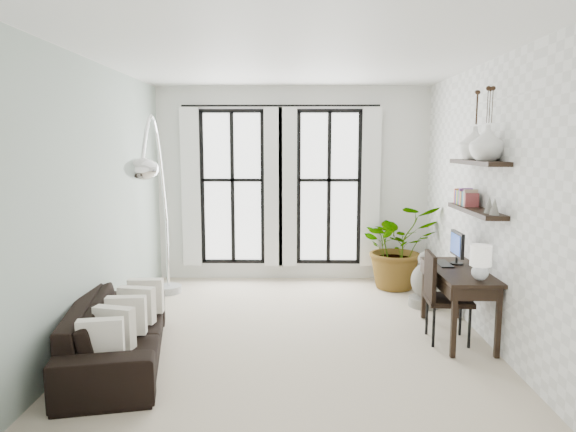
{
  "coord_description": "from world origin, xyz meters",
  "views": [
    {
      "loc": [
        0.05,
        -6.02,
        2.24
      ],
      "look_at": [
        -0.05,
        0.3,
        1.37
      ],
      "focal_mm": 32.0,
      "sensor_mm": 36.0,
      "label": 1
    }
  ],
  "objects_px": {
    "sofa": "(117,332)",
    "arc_lamp": "(155,163)",
    "plant": "(398,246)",
    "desk": "(459,276)",
    "desk_chair": "(440,291)",
    "buddha": "(425,283)"
  },
  "relations": [
    {
      "from": "buddha",
      "to": "desk_chair",
      "type": "bearing_deg",
      "value": -96.91
    },
    {
      "from": "sofa",
      "to": "desk",
      "type": "xyz_separation_m",
      "value": [
        3.74,
        0.72,
        0.42
      ]
    },
    {
      "from": "sofa",
      "to": "arc_lamp",
      "type": "bearing_deg",
      "value": -16.41
    },
    {
      "from": "arc_lamp",
      "to": "buddha",
      "type": "relative_size",
      "value": 3.65
    },
    {
      "from": "desk",
      "to": "desk_chair",
      "type": "distance_m",
      "value": 0.3
    },
    {
      "from": "sofa",
      "to": "plant",
      "type": "xyz_separation_m",
      "value": [
        3.46,
        2.88,
        0.35
      ]
    },
    {
      "from": "desk_chair",
      "to": "plant",
      "type": "bearing_deg",
      "value": 94.52
    },
    {
      "from": "sofa",
      "to": "arc_lamp",
      "type": "relative_size",
      "value": 0.78
    },
    {
      "from": "plant",
      "to": "sofa",
      "type": "bearing_deg",
      "value": -140.25
    },
    {
      "from": "sofa",
      "to": "plant",
      "type": "height_order",
      "value": "plant"
    },
    {
      "from": "desk",
      "to": "buddha",
      "type": "relative_size",
      "value": 1.75
    },
    {
      "from": "sofa",
      "to": "desk",
      "type": "distance_m",
      "value": 3.84
    },
    {
      "from": "sofa",
      "to": "buddha",
      "type": "distance_m",
      "value": 4.13
    },
    {
      "from": "plant",
      "to": "buddha",
      "type": "xyz_separation_m",
      "value": [
        0.2,
        -0.96,
        -0.34
      ]
    },
    {
      "from": "plant",
      "to": "desk_chair",
      "type": "distance_m",
      "value": 2.25
    },
    {
      "from": "sofa",
      "to": "desk",
      "type": "bearing_deg",
      "value": -90.98
    },
    {
      "from": "desk_chair",
      "to": "buddha",
      "type": "bearing_deg",
      "value": 86.47
    },
    {
      "from": "plant",
      "to": "desk_chair",
      "type": "height_order",
      "value": "plant"
    },
    {
      "from": "desk",
      "to": "desk_chair",
      "type": "bearing_deg",
      "value": -158.97
    },
    {
      "from": "desk_chair",
      "to": "arc_lamp",
      "type": "height_order",
      "value": "arc_lamp"
    },
    {
      "from": "sofa",
      "to": "plant",
      "type": "distance_m",
      "value": 4.51
    },
    {
      "from": "desk",
      "to": "arc_lamp",
      "type": "height_order",
      "value": "arc_lamp"
    }
  ]
}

